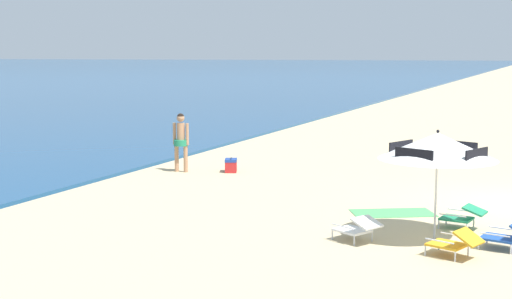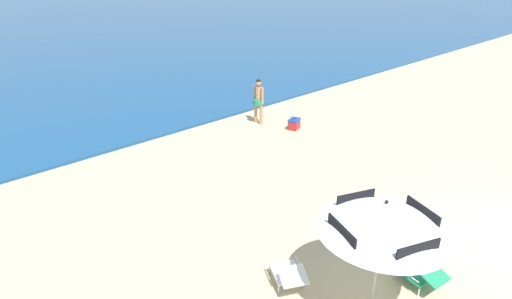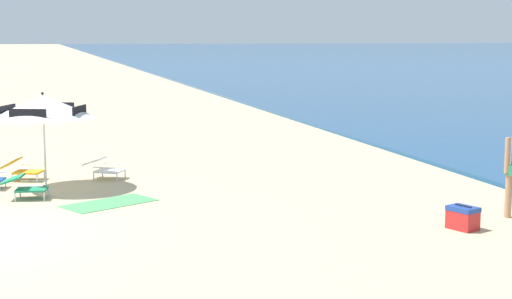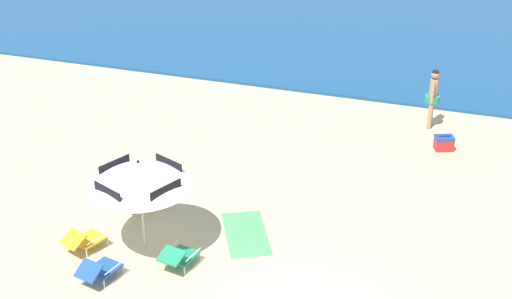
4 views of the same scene
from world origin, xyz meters
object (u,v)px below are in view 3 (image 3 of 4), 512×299
lounge_chair_beside_umbrella (22,169)px  lounge_chair_facing_sea (104,167)px  beach_towel (109,203)px  cooler_box (463,218)px  beach_umbrella_striped_main (43,107)px  lounge_chair_spare_folded (25,186)px

lounge_chair_beside_umbrella → lounge_chair_facing_sea: 1.86m
lounge_chair_beside_umbrella → beach_towel: (3.04, 1.70, -0.27)m
cooler_box → beach_towel: cooler_box is taller
beach_umbrella_striped_main → lounge_chair_beside_umbrella: (-1.17, -0.51, -1.52)m
lounge_chair_beside_umbrella → lounge_chair_spare_folded: (2.15, 0.10, 0.01)m
lounge_chair_beside_umbrella → lounge_chair_spare_folded: 2.15m
beach_umbrella_striped_main → lounge_chair_facing_sea: bearing=121.8°
lounge_chair_facing_sea → beach_towel: (2.69, -0.12, -0.27)m
lounge_chair_spare_folded → cooler_box: size_ratio=1.61×
lounge_chair_spare_folded → lounge_chair_facing_sea: bearing=136.1°
cooler_box → beach_towel: size_ratio=0.33×
lounge_chair_facing_sea → lounge_chair_spare_folded: 2.49m
lounge_chair_spare_folded → cooler_box: lounge_chair_spare_folded is taller
lounge_chair_facing_sea → cooler_box: size_ratio=1.72×
lounge_chair_beside_umbrella → lounge_chair_facing_sea: size_ratio=1.00×
beach_umbrella_striped_main → lounge_chair_beside_umbrella: 1.98m
lounge_chair_facing_sea → lounge_chair_spare_folded: bearing=-43.9°
lounge_chair_facing_sea → lounge_chair_spare_folded: size_ratio=1.07×
lounge_chair_spare_folded → beach_towel: (0.89, 1.60, -0.27)m
beach_umbrella_striped_main → lounge_chair_facing_sea: (-0.81, 1.31, -1.52)m
beach_umbrella_striped_main → lounge_chair_facing_sea: beach_umbrella_striped_main is taller
beach_umbrella_striped_main → beach_towel: 2.85m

